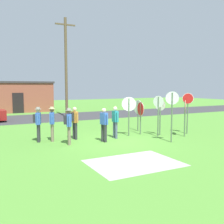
{
  "coord_description": "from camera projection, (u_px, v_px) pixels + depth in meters",
  "views": [
    {
      "loc": [
        -6.0,
        -11.2,
        2.75
      ],
      "look_at": [
        0.77,
        1.79,
        1.3
      ],
      "focal_mm": 41.46,
      "sensor_mm": 36.0,
      "label": 1
    }
  ],
  "objects": [
    {
      "name": "concrete_path",
      "position": [
        134.0,
        163.0,
        9.33
      ],
      "size": [
        3.2,
        2.4,
        0.01
      ],
      "primitive_type": "cube",
      "color": "#ADAAA3",
      "rests_on": "ground"
    },
    {
      "name": "stop_sign_rear_left",
      "position": [
        185.0,
        112.0,
        14.14
      ],
      "size": [
        0.52,
        0.54,
        2.0
      ],
      "color": "#51664C",
      "rests_on": "ground"
    },
    {
      "name": "stop_sign_rear_right",
      "position": [
        141.0,
        112.0,
        14.78
      ],
      "size": [
        0.12,
        0.81,
        1.88
      ],
      "color": "#51664C",
      "rests_on": "ground"
    },
    {
      "name": "stop_sign_nearest",
      "position": [
        158.0,
        110.0,
        14.12
      ],
      "size": [
        0.28,
        0.57,
        2.24
      ],
      "color": "#51664C",
      "rests_on": "ground"
    },
    {
      "name": "stop_sign_far_back",
      "position": [
        129.0,
        109.0,
        14.3
      ],
      "size": [
        0.67,
        0.45,
        2.17
      ],
      "color": "#51664C",
      "rests_on": "ground"
    },
    {
      "name": "stop_sign_leaning_left",
      "position": [
        188.0,
        107.0,
        15.0
      ],
      "size": [
        0.45,
        0.5,
        2.37
      ],
      "color": "#51664C",
      "rests_on": "ground"
    },
    {
      "name": "stop_sign_leaning_right",
      "position": [
        172.0,
        109.0,
        12.64
      ],
      "size": [
        0.5,
        0.42,
        2.51
      ],
      "color": "#51664C",
      "rests_on": "ground"
    },
    {
      "name": "ground_plane",
      "position": [
        115.0,
        142.0,
        12.92
      ],
      "size": [
        80.0,
        80.0,
        0.0
      ],
      "primitive_type": "plane",
      "color": "#518E33"
    },
    {
      "name": "stop_sign_center_cluster",
      "position": [
        138.0,
        110.0,
        15.9
      ],
      "size": [
        0.07,
        0.88,
        1.92
      ],
      "color": "#51664C",
      "rests_on": "ground"
    },
    {
      "name": "person_in_teal",
      "position": [
        52.0,
        122.0,
        12.96
      ],
      "size": [
        0.32,
        0.55,
        1.74
      ],
      "color": "#7A6B56",
      "rests_on": "ground"
    },
    {
      "name": "person_holding_notes",
      "position": [
        115.0,
        121.0,
        13.71
      ],
      "size": [
        0.22,
        0.57,
        1.69
      ],
      "color": "#4C5670",
      "rests_on": "ground"
    },
    {
      "name": "person_in_dark_shirt",
      "position": [
        38.0,
        122.0,
        12.77
      ],
      "size": [
        0.43,
        0.54,
        1.74
      ],
      "color": "#2D2D33",
      "rests_on": "ground"
    },
    {
      "name": "stop_sign_low_front",
      "position": [
        160.0,
        112.0,
        14.55
      ],
      "size": [
        0.28,
        0.56,
        2.01
      ],
      "color": "#51664C",
      "rests_on": "ground"
    },
    {
      "name": "street_asphalt",
      "position": [
        54.0,
        117.0,
        23.16
      ],
      "size": [
        60.0,
        6.4,
        0.01
      ],
      "primitive_type": "cube",
      "color": "#38383A",
      "rests_on": "ground"
    },
    {
      "name": "utility_pole",
      "position": [
        66.0,
        66.0,
        22.87
      ],
      "size": [
        1.8,
        0.24,
        8.73
      ],
      "color": "brown",
      "rests_on": "ground"
    },
    {
      "name": "person_on_left",
      "position": [
        104.0,
        123.0,
        12.78
      ],
      "size": [
        0.31,
        0.55,
        1.69
      ],
      "color": "#2D2D33",
      "rests_on": "ground"
    },
    {
      "name": "person_near_signs",
      "position": [
        74.0,
        121.0,
        13.42
      ],
      "size": [
        0.39,
        0.56,
        1.69
      ],
      "color": "#2D2D33",
      "rests_on": "ground"
    },
    {
      "name": "building_background",
      "position": [
        15.0,
        96.0,
        28.83
      ],
      "size": [
        7.65,
        5.38,
        3.29
      ],
      "color": "brown",
      "rests_on": "ground"
    },
    {
      "name": "person_in_blue",
      "position": [
        68.0,
        124.0,
        12.16
      ],
      "size": [
        0.42,
        0.56,
        1.74
      ],
      "color": "#7A6B56",
      "rests_on": "ground"
    }
  ]
}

